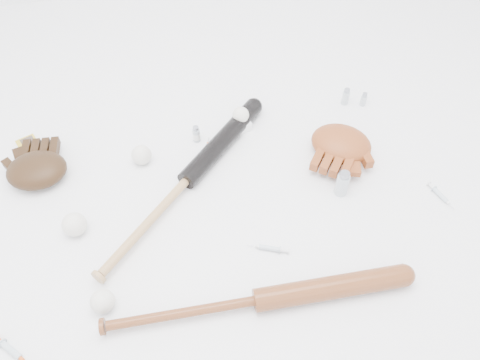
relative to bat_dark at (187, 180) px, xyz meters
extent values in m
plane|color=white|center=(0.15, -0.12, -0.03)|extent=(3.00, 3.00, 0.00)
cube|color=gold|center=(-0.55, 0.33, -0.03)|extent=(0.10, 0.12, 0.01)
cube|color=white|center=(0.24, 0.24, -0.02)|extent=(0.08, 0.08, 0.04)
sphere|color=silver|center=(0.24, 0.24, 0.03)|extent=(0.06, 0.06, 0.06)
sphere|color=silver|center=(-0.38, -0.11, 0.00)|extent=(0.08, 0.08, 0.08)
sphere|color=silver|center=(-0.14, 0.15, 0.00)|extent=(0.07, 0.07, 0.07)
sphere|color=silver|center=(-0.30, -0.39, 0.00)|extent=(0.07, 0.07, 0.07)
cylinder|color=#B1BBC2|center=(0.69, 0.28, 0.00)|extent=(0.03, 0.03, 0.07)
cylinder|color=#B1BBC2|center=(0.75, 0.26, 0.00)|extent=(0.02, 0.02, 0.06)
cylinder|color=#B1BBC2|center=(0.07, 0.21, 0.00)|extent=(0.03, 0.03, 0.07)
cylinder|color=#B1BBC2|center=(0.51, -0.15, 0.02)|extent=(0.04, 0.04, 0.10)
camera|label=1|loc=(-0.05, -1.03, 1.23)|focal=35.00mm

